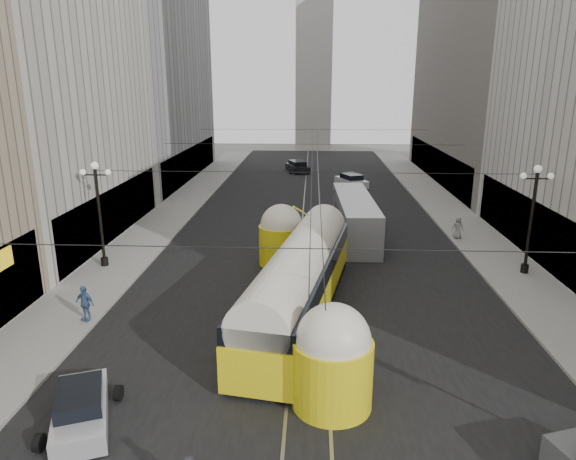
# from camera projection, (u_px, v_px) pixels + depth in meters

# --- Properties ---
(road) EXTENTS (20.00, 85.00, 0.02)m
(road) POSITION_uv_depth(u_px,v_px,m) (312.00, 213.00, 44.80)
(road) COLOR black
(road) RESTS_ON ground
(sidewalk_left) EXTENTS (4.00, 72.00, 0.15)m
(sidewalk_left) POSITION_uv_depth(u_px,v_px,m) (185.00, 201.00, 48.70)
(sidewalk_left) COLOR gray
(sidewalk_left) RESTS_ON ground
(sidewalk_right) EXTENTS (4.00, 72.00, 0.15)m
(sidewalk_right) POSITION_uv_depth(u_px,v_px,m) (441.00, 204.00, 47.57)
(sidewalk_right) COLOR gray
(sidewalk_right) RESTS_ON ground
(rail_left) EXTENTS (0.12, 85.00, 0.04)m
(rail_left) POSITION_uv_depth(u_px,v_px,m) (303.00, 213.00, 44.83)
(rail_left) COLOR gray
(rail_left) RESTS_ON ground
(rail_right) EXTENTS (0.12, 85.00, 0.04)m
(rail_right) POSITION_uv_depth(u_px,v_px,m) (320.00, 213.00, 44.76)
(rail_right) COLOR gray
(rail_right) RESTS_ON ground
(building_left_far) EXTENTS (12.60, 28.60, 28.60)m
(building_left_far) POSITION_uv_depth(u_px,v_px,m) (133.00, 51.00, 56.66)
(building_left_far) COLOR #999999
(building_left_far) RESTS_ON ground
(building_right_far) EXTENTS (12.60, 32.60, 32.60)m
(building_right_far) POSITION_uv_depth(u_px,v_px,m) (503.00, 30.00, 54.24)
(building_right_far) COLOR #514C47
(building_right_far) RESTS_ON ground
(distant_tower) EXTENTS (6.00, 6.00, 31.36)m
(distant_tower) POSITION_uv_depth(u_px,v_px,m) (314.00, 58.00, 86.26)
(distant_tower) COLOR #B2AFA8
(distant_tower) RESTS_ON ground
(lamppost_left_mid) EXTENTS (1.86, 0.44, 6.37)m
(lamppost_left_mid) POSITION_uv_depth(u_px,v_px,m) (99.00, 208.00, 30.43)
(lamppost_left_mid) COLOR black
(lamppost_left_mid) RESTS_ON sidewalk_left
(lamppost_right_mid) EXTENTS (1.86, 0.44, 6.37)m
(lamppost_right_mid) POSITION_uv_depth(u_px,v_px,m) (532.00, 213.00, 29.25)
(lamppost_right_mid) COLOR black
(lamppost_right_mid) RESTS_ON sidewalk_right
(catenary) EXTENTS (25.00, 72.00, 0.23)m
(catenary) POSITION_uv_depth(u_px,v_px,m) (314.00, 146.00, 42.20)
(catenary) COLOR black
(catenary) RESTS_ON ground
(streetcar) EXTENTS (5.45, 17.35, 3.86)m
(streetcar) POSITION_uv_depth(u_px,v_px,m) (300.00, 278.00, 24.59)
(streetcar) COLOR yellow
(streetcar) RESTS_ON ground
(city_bus) EXTENTS (2.80, 11.63, 2.94)m
(city_bus) POSITION_uv_depth(u_px,v_px,m) (355.00, 216.00, 37.33)
(city_bus) COLOR #95979A
(city_bus) RESTS_ON ground
(sedan_silver) EXTENTS (2.97, 4.29, 1.25)m
(sedan_silver) POSITION_uv_depth(u_px,v_px,m) (81.00, 408.00, 16.92)
(sedan_silver) COLOR silver
(sedan_silver) RESTS_ON ground
(sedan_white_far) EXTENTS (3.53, 4.85, 1.42)m
(sedan_white_far) POSITION_uv_depth(u_px,v_px,m) (351.00, 181.00, 55.82)
(sedan_white_far) COLOR white
(sedan_white_far) RESTS_ON ground
(sedan_dark_far) EXTENTS (3.32, 4.89, 1.43)m
(sedan_dark_far) POSITION_uv_depth(u_px,v_px,m) (298.00, 167.00, 65.14)
(sedan_dark_far) COLOR black
(sedan_dark_far) RESTS_ON ground
(pedestrian_sidewalk_right) EXTENTS (0.90, 0.73, 1.59)m
(pedestrian_sidewalk_right) POSITION_uv_depth(u_px,v_px,m) (458.00, 228.00, 36.69)
(pedestrian_sidewalk_right) COLOR gray
(pedestrian_sidewalk_right) RESTS_ON sidewalk_right
(pedestrian_sidewalk_left) EXTENTS (1.15, 0.87, 1.73)m
(pedestrian_sidewalk_left) POSITION_uv_depth(u_px,v_px,m) (85.00, 303.00, 23.91)
(pedestrian_sidewalk_left) COLOR #3F5D89
(pedestrian_sidewalk_left) RESTS_ON sidewalk_left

